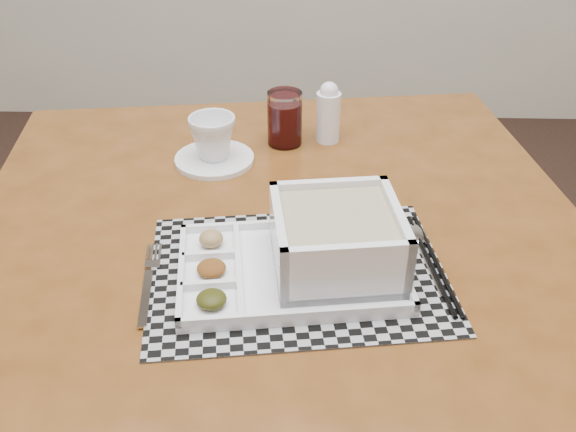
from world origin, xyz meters
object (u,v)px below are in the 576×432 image
object	(u,v)px
cup	(213,137)
juice_glass	(285,120)
creamer_bottle	(328,113)
serving_tray	(323,249)
dining_table	(281,263)

from	to	relation	value
cup	juice_glass	xyz separation A→B (m)	(0.13, 0.08, -0.00)
creamer_bottle	serving_tray	bearing A→B (deg)	-92.04
serving_tray	cup	size ratio (longest dim) A/B	3.93
serving_tray	cup	xyz separation A→B (m)	(-0.20, 0.33, 0.01)
dining_table	creamer_bottle	size ratio (longest dim) A/B	9.15
cup	juice_glass	world-z (taller)	juice_glass
dining_table	serving_tray	size ratio (longest dim) A/B	3.25
dining_table	serving_tray	xyz separation A→B (m)	(0.07, -0.12, 0.12)
juice_glass	dining_table	bearing A→B (deg)	-89.25
cup	serving_tray	bearing A→B (deg)	-81.19
serving_tray	cup	distance (m)	0.39
juice_glass	cup	bearing A→B (deg)	-148.16
dining_table	serving_tray	distance (m)	0.18
dining_table	cup	xyz separation A→B (m)	(-0.13, 0.21, 0.13)
serving_tray	dining_table	bearing A→B (deg)	119.10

